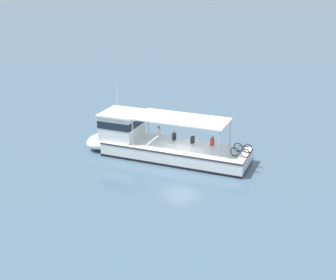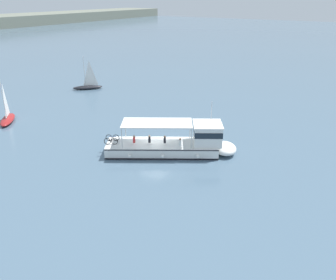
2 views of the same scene
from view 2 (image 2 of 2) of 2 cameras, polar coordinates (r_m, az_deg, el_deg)
The scene contains 4 objects.
ground_plane at distance 35.17m, azimuth -2.10°, elevation -1.67°, with size 400.00×400.00×0.00m, color slate.
ferry_main at distance 34.10m, azimuth 1.71°, elevation -0.61°, with size 9.21×12.48×5.32m.
sailboat_off_stern at distance 59.76m, azimuth -12.98°, elevation 8.62°, with size 4.45×4.32×5.40m.
sailboat_outer_anchorage at distance 47.15m, azimuth -24.78°, elevation 3.34°, with size 4.44×4.33×5.40m.
Camera 2 is at (-26.52, -17.97, 14.51)m, focal length 37.27 mm.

